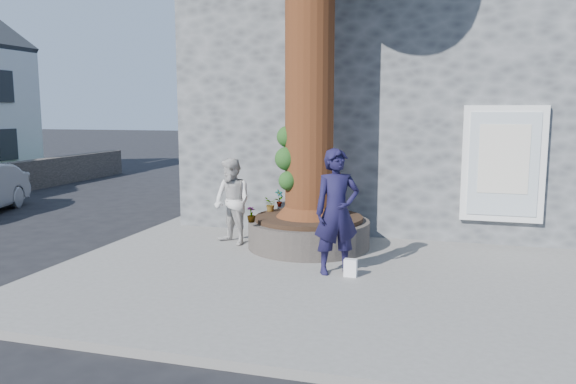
# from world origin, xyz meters

# --- Properties ---
(ground) EXTENTS (120.00, 120.00, 0.00)m
(ground) POSITION_xyz_m (0.00, 0.00, 0.00)
(ground) COLOR black
(ground) RESTS_ON ground
(pavement) EXTENTS (9.00, 8.00, 0.12)m
(pavement) POSITION_xyz_m (1.50, 1.00, 0.06)
(pavement) COLOR slate
(pavement) RESTS_ON ground
(yellow_line) EXTENTS (0.10, 30.00, 0.01)m
(yellow_line) POSITION_xyz_m (-3.05, 1.00, 0.00)
(yellow_line) COLOR yellow
(yellow_line) RESTS_ON ground
(stone_shop) EXTENTS (10.30, 8.30, 6.30)m
(stone_shop) POSITION_xyz_m (2.50, 7.20, 3.16)
(stone_shop) COLOR #484A4C
(stone_shop) RESTS_ON ground
(planter) EXTENTS (2.30, 2.30, 0.60)m
(planter) POSITION_xyz_m (0.80, 2.00, 0.41)
(planter) COLOR black
(planter) RESTS_ON pavement
(man) EXTENTS (0.87, 0.77, 2.00)m
(man) POSITION_xyz_m (1.64, 0.45, 1.12)
(man) COLOR black
(man) RESTS_ON pavement
(woman) EXTENTS (1.02, 0.95, 1.68)m
(woman) POSITION_xyz_m (-0.69, 1.84, 0.96)
(woman) COLOR silver
(woman) RESTS_ON pavement
(shopping_bag) EXTENTS (0.20, 0.13, 0.28)m
(shopping_bag) POSITION_xyz_m (1.90, 0.32, 0.26)
(shopping_bag) COLOR white
(shopping_bag) RESTS_ON pavement
(plant_a) EXTENTS (0.22, 0.23, 0.36)m
(plant_a) POSITION_xyz_m (-0.05, 2.85, 0.90)
(plant_a) COLOR gray
(plant_a) RESTS_ON planter
(plant_b) EXTENTS (0.24, 0.25, 0.37)m
(plant_b) POSITION_xyz_m (1.34, 1.15, 0.91)
(plant_b) COLOR gray
(plant_b) RESTS_ON planter
(plant_c) EXTENTS (0.18, 0.18, 0.29)m
(plant_c) POSITION_xyz_m (-0.05, 1.15, 0.86)
(plant_c) COLOR gray
(plant_c) RESTS_ON planter
(plant_d) EXTENTS (0.30, 0.32, 0.28)m
(plant_d) POSITION_xyz_m (-0.05, 2.28, 0.86)
(plant_d) COLOR gray
(plant_d) RESTS_ON planter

